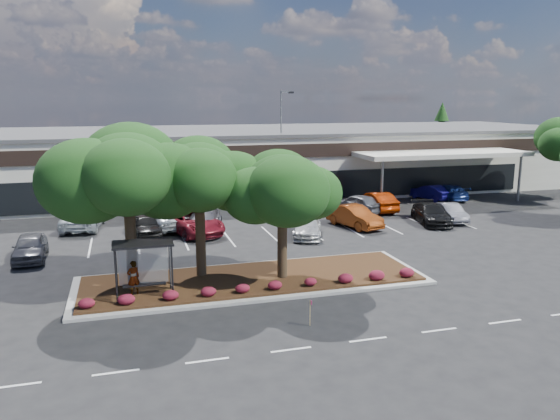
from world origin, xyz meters
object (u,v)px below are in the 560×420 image
object	(u,v)px
light_pole	(282,152)
car_1	(146,225)
survey_stake	(310,310)
car_0	(30,247)

from	to	relation	value
light_pole	car_1	distance (m)	17.37
survey_stake	car_0	distance (m)	18.75
light_pole	survey_stake	size ratio (longest dim) A/B	9.07
light_pole	car_0	xyz separation A→B (m)	(-19.87, -14.87, -3.74)
light_pole	survey_stake	world-z (taller)	light_pole
survey_stake	car_1	world-z (taller)	car_1
car_1	car_0	bearing A→B (deg)	-155.17
car_0	car_1	distance (m)	7.94
light_pole	survey_stake	distance (m)	29.70
survey_stake	car_1	size ratio (longest dim) A/B	0.25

